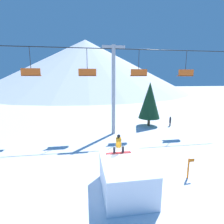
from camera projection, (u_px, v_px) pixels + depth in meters
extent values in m
plane|color=white|center=(107.00, 187.00, 10.02)|extent=(220.00, 220.00, 0.00)
cone|color=silver|center=(86.00, 66.00, 80.46)|extent=(89.56, 89.56, 22.97)
cube|color=white|center=(126.00, 177.00, 9.44)|extent=(2.55, 3.48, 1.74)
cube|color=silver|center=(120.00, 150.00, 10.92)|extent=(2.55, 0.10, 0.06)
cube|color=#B22D2D|center=(119.00, 153.00, 10.39)|extent=(1.50, 0.26, 0.03)
cylinder|color=black|center=(114.00, 150.00, 10.31)|extent=(0.15, 0.15, 0.36)
cylinder|color=black|center=(123.00, 149.00, 10.39)|extent=(0.15, 0.15, 0.36)
cylinder|color=orange|center=(119.00, 142.00, 10.26)|extent=(0.32, 0.32, 0.57)
sphere|color=black|center=(119.00, 136.00, 10.19)|extent=(0.20, 0.20, 0.20)
cylinder|color=#9E9EA3|center=(113.00, 91.00, 18.72)|extent=(0.39, 0.39, 9.47)
cube|color=#9E9EA3|center=(114.00, 47.00, 17.85)|extent=(2.40, 0.24, 0.24)
cylinder|color=black|center=(114.00, 49.00, 17.88)|extent=(25.66, 0.08, 0.08)
cylinder|color=#28282D|center=(30.00, 61.00, 16.88)|extent=(0.06, 0.06, 2.72)
cube|color=#E05619|center=(32.00, 76.00, 17.14)|extent=(1.80, 0.44, 0.08)
cube|color=#E05619|center=(31.00, 72.00, 16.90)|extent=(1.80, 0.08, 0.70)
cylinder|color=#28282D|center=(87.00, 62.00, 17.72)|extent=(0.06, 0.06, 2.72)
cube|color=#E05619|center=(87.00, 76.00, 17.99)|extent=(1.80, 0.44, 0.08)
cube|color=#E05619|center=(87.00, 72.00, 17.75)|extent=(1.80, 0.08, 0.70)
cylinder|color=#28282D|center=(139.00, 63.00, 18.57)|extent=(0.06, 0.06, 2.72)
cube|color=#E05619|center=(138.00, 76.00, 18.83)|extent=(1.80, 0.44, 0.08)
cube|color=#E05619|center=(139.00, 72.00, 18.59)|extent=(1.80, 0.08, 0.70)
cylinder|color=#28282D|center=(186.00, 63.00, 19.41)|extent=(0.06, 0.06, 2.72)
cube|color=#E05619|center=(185.00, 76.00, 19.67)|extent=(1.80, 0.44, 0.08)
cube|color=#E05619|center=(186.00, 73.00, 19.43)|extent=(1.80, 0.08, 0.70)
cylinder|color=#4C3823|center=(149.00, 122.00, 22.77)|extent=(0.34, 0.34, 1.02)
cone|color=#14381E|center=(150.00, 100.00, 22.23)|extent=(2.72, 2.72, 4.61)
cylinder|color=orange|center=(188.00, 168.00, 10.77)|extent=(0.10, 0.10, 1.29)
cube|color=orange|center=(192.00, 160.00, 10.70)|extent=(0.36, 0.02, 0.20)
cylinder|color=black|center=(170.00, 124.00, 22.67)|extent=(0.17, 0.17, 0.45)
cylinder|color=black|center=(170.00, 120.00, 22.57)|extent=(0.24, 0.24, 0.60)
sphere|color=#232328|center=(170.00, 117.00, 22.50)|extent=(0.18, 0.18, 0.18)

